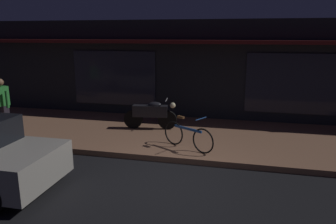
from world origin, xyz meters
TOP-DOWN VIEW (x-y plane):
  - ground_plane at (0.00, 0.00)m, footprint 60.00×60.00m
  - sidewalk_slab at (0.00, 3.00)m, footprint 18.00×4.00m
  - storefront_building at (0.00, 6.39)m, footprint 18.00×3.30m
  - motorcycle at (-1.28, 3.29)m, footprint 1.70×0.56m
  - bicycle_parked at (0.17, 1.71)m, footprint 1.46×0.86m
  - person_photographer at (-5.55, 1.87)m, footprint 0.61×0.43m

SIDE VIEW (x-z plane):
  - ground_plane at x=0.00m, z-range 0.00..0.00m
  - sidewalk_slab at x=0.00m, z-range 0.00..0.15m
  - bicycle_parked at x=0.17m, z-range 0.05..0.96m
  - motorcycle at x=-1.28m, z-range 0.16..1.13m
  - person_photographer at x=-5.55m, z-range 0.19..1.86m
  - storefront_building at x=0.00m, z-range 0.00..3.60m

